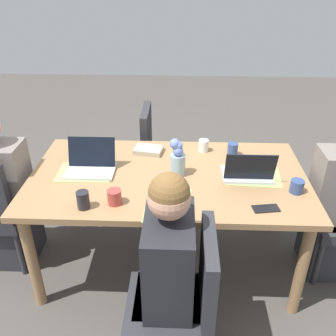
# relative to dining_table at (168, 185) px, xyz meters

# --- Properties ---
(ground_plane) EXTENTS (10.00, 10.00, 0.00)m
(ground_plane) POSITION_rel_dining_table_xyz_m (0.00, 0.00, -0.68)
(ground_plane) COLOR #4C4742
(dining_table) EXTENTS (1.82, 1.01, 0.76)m
(dining_table) POSITION_rel_dining_table_xyz_m (0.00, 0.00, 0.00)
(dining_table) COLOR #9E754C
(dining_table) RESTS_ON ground_plane
(chair_near_left_near) EXTENTS (0.44, 0.44, 0.90)m
(chair_near_left_near) POSITION_rel_dining_table_xyz_m (0.11, -0.79, -0.18)
(chair_near_left_near) COLOR #2D2D33
(chair_near_left_near) RESTS_ON ground_plane
(person_near_left_near) EXTENTS (0.36, 0.40, 1.19)m
(person_near_left_near) POSITION_rel_dining_table_xyz_m (0.04, -0.73, -0.15)
(person_near_left_near) COLOR #2D2D33
(person_near_left_near) RESTS_ON ground_plane
(person_head_left_left_mid) EXTENTS (0.40, 0.36, 1.19)m
(person_head_left_left_mid) POSITION_rel_dining_table_xyz_m (-1.17, 0.01, -0.15)
(person_head_left_left_mid) COLOR #2D2D33
(person_head_left_left_mid) RESTS_ON ground_plane
(chair_far_right_near) EXTENTS (0.44, 0.44, 0.90)m
(chair_far_right_near) POSITION_rel_dining_table_xyz_m (-0.11, 0.82, -0.18)
(chair_far_right_near) COLOR #2D2D33
(chair_far_right_near) RESTS_ON ground_plane
(flower_vase) EXTENTS (0.10, 0.10, 0.26)m
(flower_vase) POSITION_rel_dining_table_xyz_m (0.06, 0.01, 0.21)
(flower_vase) COLOR #8EA8B7
(flower_vase) RESTS_ON dining_table
(placemat_near_left_near) EXTENTS (0.28, 0.37, 0.00)m
(placemat_near_left_near) POSITION_rel_dining_table_xyz_m (0.02, -0.34, 0.08)
(placemat_near_left_near) COLOR #9EBC66
(placemat_near_left_near) RESTS_ON dining_table
(placemat_head_left_left_mid) EXTENTS (0.37, 0.27, 0.00)m
(placemat_head_left_left_mid) POSITION_rel_dining_table_xyz_m (-0.55, 0.01, 0.08)
(placemat_head_left_left_mid) COLOR #9EBC66
(placemat_head_left_left_mid) RESTS_ON dining_table
(placemat_head_right_left_far) EXTENTS (0.38, 0.29, 0.00)m
(placemat_head_right_left_far) POSITION_rel_dining_table_xyz_m (0.55, 0.00, 0.08)
(placemat_head_right_left_far) COLOR #9EBC66
(placemat_head_right_left_far) RESTS_ON dining_table
(laptop_head_left_left_mid) EXTENTS (0.32, 0.22, 0.21)m
(laptop_head_left_left_mid) POSITION_rel_dining_table_xyz_m (-0.52, 0.03, 0.12)
(laptop_head_left_left_mid) COLOR silver
(laptop_head_left_left_mid) RESTS_ON dining_table
(laptop_head_right_left_far) EXTENTS (0.32, 0.22, 0.21)m
(laptop_head_right_left_far) POSITION_rel_dining_table_xyz_m (0.51, -0.03, 0.13)
(laptop_head_right_left_far) COLOR silver
(laptop_head_right_left_far) RESTS_ON dining_table
(coffee_mug_near_left) EXTENTS (0.07, 0.07, 0.09)m
(coffee_mug_near_left) POSITION_rel_dining_table_xyz_m (0.25, 0.35, 0.13)
(coffee_mug_near_left) COLOR white
(coffee_mug_near_left) RESTS_ON dining_table
(coffee_mug_near_right) EXTENTS (0.08, 0.08, 0.09)m
(coffee_mug_near_right) POSITION_rel_dining_table_xyz_m (-0.30, -0.34, 0.13)
(coffee_mug_near_right) COLOR #AD3D38
(coffee_mug_near_right) RESTS_ON dining_table
(coffee_mug_centre_left) EXTENTS (0.07, 0.07, 0.11)m
(coffee_mug_centre_left) POSITION_rel_dining_table_xyz_m (-0.47, -0.39, 0.13)
(coffee_mug_centre_left) COLOR #232328
(coffee_mug_centre_left) RESTS_ON dining_table
(coffee_mug_centre_right) EXTENTS (0.07, 0.07, 0.10)m
(coffee_mug_centre_right) POSITION_rel_dining_table_xyz_m (0.45, 0.29, 0.13)
(coffee_mug_centre_right) COLOR #33477A
(coffee_mug_centre_right) RESTS_ON dining_table
(coffee_mug_far_left) EXTENTS (0.08, 0.08, 0.08)m
(coffee_mug_far_left) POSITION_rel_dining_table_xyz_m (0.79, -0.18, 0.12)
(coffee_mug_far_left) COLOR #33477A
(coffee_mug_far_left) RESTS_ON dining_table
(book_red_cover) EXTENTS (0.22, 0.17, 0.04)m
(book_red_cover) POSITION_rel_dining_table_xyz_m (-0.16, 0.31, 0.10)
(book_red_cover) COLOR #B2A38E
(book_red_cover) RESTS_ON dining_table
(phone_black) EXTENTS (0.16, 0.09, 0.01)m
(phone_black) POSITION_rel_dining_table_xyz_m (0.57, -0.36, 0.08)
(phone_black) COLOR black
(phone_black) RESTS_ON dining_table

